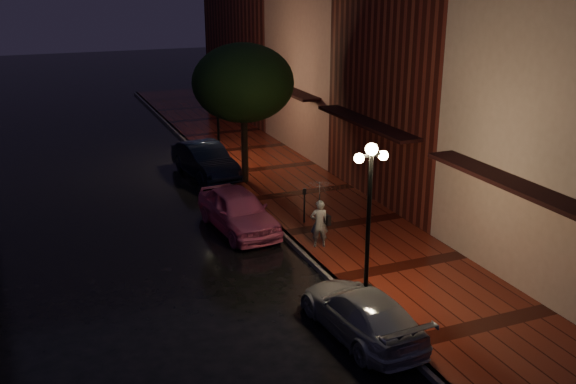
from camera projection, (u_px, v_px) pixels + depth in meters
name	position (u px, v px, depth m)	size (l,w,h in m)	color
ground	(285.00, 237.00, 21.88)	(120.00, 120.00, 0.00)	black
sidewalk	(344.00, 226.00, 22.67)	(4.50, 60.00, 0.15)	#4D150D
curb	(285.00, 235.00, 21.86)	(0.25, 60.00, 0.15)	#595451
storefront_mid	(436.00, 58.00, 24.38)	(5.00, 8.00, 11.00)	#511914
storefront_far	(340.00, 60.00, 31.71)	(5.00, 8.00, 9.00)	#8C5951
storefront_extra	(269.00, 33.00, 40.31)	(5.00, 12.00, 10.00)	#511914
streetlamp_near	(369.00, 212.00, 16.79)	(0.96, 0.36, 4.31)	black
streetlamp_far	(218.00, 112.00, 29.06)	(0.96, 0.36, 4.31)	black
street_tree	(244.00, 85.00, 25.99)	(4.16, 4.16, 5.80)	black
pink_car	(238.00, 210.00, 22.26)	(1.74, 4.33, 1.47)	#DA5987
navy_car	(205.00, 160.00, 28.26)	(1.57, 4.52, 1.49)	black
silver_car	(361.00, 313.00, 15.79)	(1.68, 4.14, 1.20)	#95959C
woman_with_umbrella	(320.00, 204.00, 20.32)	(0.92, 0.94, 2.21)	silver
parking_meter	(304.00, 202.00, 22.53)	(0.14, 0.13, 1.27)	black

